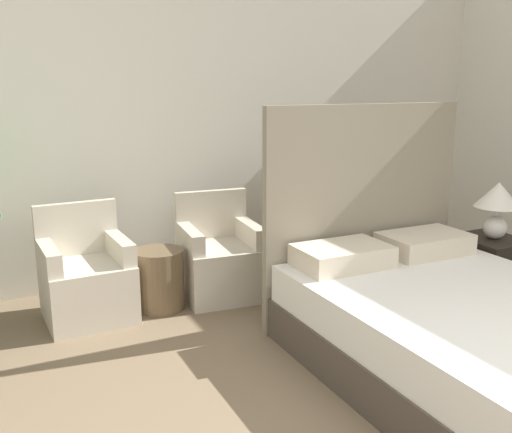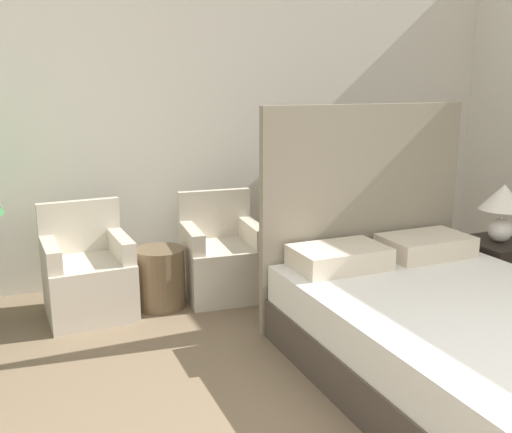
% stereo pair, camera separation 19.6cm
% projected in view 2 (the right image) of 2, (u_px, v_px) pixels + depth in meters
% --- Properties ---
extents(wall_back, '(10.00, 0.06, 2.90)m').
position_uv_depth(wall_back, '(218.00, 108.00, 4.94)').
color(wall_back, silver).
rests_on(wall_back, ground_plane).
extents(bed, '(1.56, 2.12, 1.53)m').
position_uv_depth(bed, '(452.00, 328.00, 3.25)').
color(bed, '#4C4238').
rests_on(bed, ground_plane).
extents(armchair_near_window_left, '(0.62, 0.61, 0.81)m').
position_uv_depth(armchair_near_window_left, '(88.00, 280.00, 4.14)').
color(armchair_near_window_left, beige).
rests_on(armchair_near_window_left, ground_plane).
extents(armchair_near_window_right, '(0.64, 0.63, 0.81)m').
position_uv_depth(armchair_near_window_right, '(222.00, 262.00, 4.54)').
color(armchair_near_window_right, beige).
rests_on(armchair_near_window_right, ground_plane).
extents(nightstand, '(0.43, 0.48, 0.53)m').
position_uv_depth(nightstand, '(494.00, 275.00, 4.26)').
color(nightstand, black).
rests_on(nightstand, ground_plane).
extents(table_lamp, '(0.34, 0.34, 0.43)m').
position_uv_depth(table_lamp, '(503.00, 204.00, 4.12)').
color(table_lamp, white).
rests_on(table_lamp, nightstand).
extents(side_table, '(0.37, 0.37, 0.46)m').
position_uv_depth(side_table, '(160.00, 278.00, 4.30)').
color(side_table, brown).
rests_on(side_table, ground_plane).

